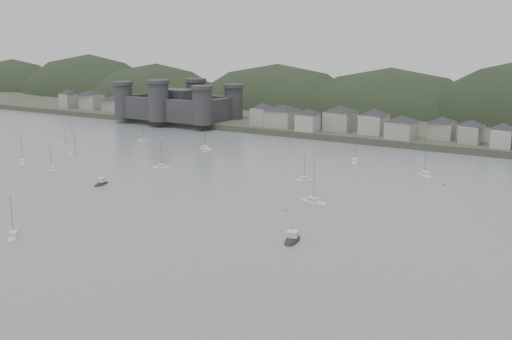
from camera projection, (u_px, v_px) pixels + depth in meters
The scene contains 10 objects.
ground at pixel (67, 258), 133.65m from camera, with size 900.00×900.00×0.00m, color slate.
far_shore_land at pixel (453, 114), 375.23m from camera, with size 900.00×250.00×3.00m, color #383D2D.
forested_ridge at pixel (447, 141), 354.33m from camera, with size 851.55×103.94×102.57m.
castle at pixel (178, 104), 342.77m from camera, with size 66.00×43.00×20.00m.
waterfront_town at pixel (501, 132), 255.21m from camera, with size 451.48×28.46×12.92m.
sailboat_lead at pixel (355, 162), 235.90m from camera, with size 6.25×9.52×12.45m.
moored_fleet at pixel (179, 196), 184.78m from camera, with size 262.26×153.43×13.36m.
motor_launch_near at pixel (292, 240), 144.67m from camera, with size 5.43×9.40×4.10m.
motor_launch_far at pixel (101, 184), 200.66m from camera, with size 4.83×8.06×3.82m.
mooring_buoys at pixel (244, 197), 183.65m from camera, with size 172.35×139.76×0.70m.
Camera 1 is at (103.37, -83.99, 46.43)m, focal length 43.36 mm.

